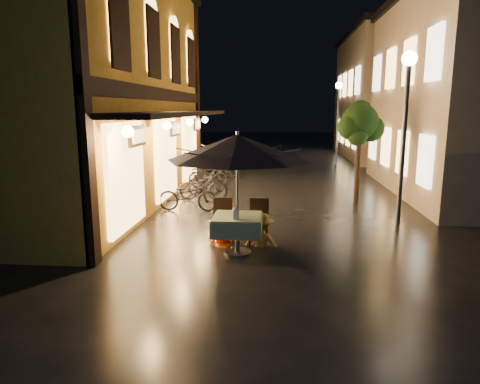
# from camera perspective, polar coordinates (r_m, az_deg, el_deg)

# --- Properties ---
(ground) EXTENTS (90.00, 90.00, 0.00)m
(ground) POSITION_cam_1_polar(r_m,az_deg,el_deg) (9.22, 5.13, -7.28)
(ground) COLOR black
(ground) RESTS_ON ground
(west_building) EXTENTS (5.90, 11.40, 7.40)m
(west_building) POSITION_cam_1_polar(r_m,az_deg,el_deg) (13.98, -19.48, 13.81)
(west_building) COLOR orange
(west_building) RESTS_ON ground
(east_building_far) EXTENTS (7.30, 10.30, 7.30)m
(east_building_far) POSITION_cam_1_polar(r_m,az_deg,el_deg) (27.80, 21.28, 11.91)
(east_building_far) COLOR #C3B49D
(east_building_far) RESTS_ON ground
(street_tree) EXTENTS (1.43, 1.20, 3.15)m
(street_tree) POSITION_cam_1_polar(r_m,az_deg,el_deg) (13.50, 15.75, 8.65)
(street_tree) COLOR black
(street_tree) RESTS_ON ground
(streetlamp_near) EXTENTS (0.36, 0.36, 4.23)m
(streetlamp_near) POSITION_cam_1_polar(r_m,az_deg,el_deg) (11.17, 21.25, 10.45)
(streetlamp_near) COLOR #59595E
(streetlamp_near) RESTS_ON ground
(streetlamp_far) EXTENTS (0.36, 0.36, 4.23)m
(streetlamp_far) POSITION_cam_1_polar(r_m,az_deg,el_deg) (22.95, 12.93, 10.85)
(streetlamp_far) COLOR #59595E
(streetlamp_far) RESTS_ON ground
(cafe_table) EXTENTS (0.99, 0.99, 0.78)m
(cafe_table) POSITION_cam_1_polar(r_m,az_deg,el_deg) (8.63, -0.35, -4.44)
(cafe_table) COLOR #59595E
(cafe_table) RESTS_ON ground
(patio_umbrella) EXTENTS (2.80, 2.80, 2.46)m
(patio_umbrella) POSITION_cam_1_polar(r_m,az_deg,el_deg) (8.35, -0.37, 5.95)
(patio_umbrella) COLOR #59595E
(patio_umbrella) RESTS_ON ground
(cafe_chair_left) EXTENTS (0.42, 0.42, 0.97)m
(cafe_chair_left) POSITION_cam_1_polar(r_m,az_deg,el_deg) (9.39, -2.36, -3.46)
(cafe_chair_left) COLOR black
(cafe_chair_left) RESTS_ON ground
(cafe_chair_right) EXTENTS (0.42, 0.42, 0.97)m
(cafe_chair_right) POSITION_cam_1_polar(r_m,az_deg,el_deg) (9.33, 2.53, -3.57)
(cafe_chair_right) COLOR black
(cafe_chair_right) RESTS_ON ground
(table_lantern) EXTENTS (0.16, 0.16, 0.25)m
(table_lantern) POSITION_cam_1_polar(r_m,az_deg,el_deg) (8.31, -0.52, -2.69)
(table_lantern) COLOR white
(table_lantern) RESTS_ON cafe_table
(person_orange) EXTENTS (0.78, 0.68, 1.38)m
(person_orange) POSITION_cam_1_polar(r_m,az_deg,el_deg) (9.18, -2.44, -2.83)
(person_orange) COLOR #F05B02
(person_orange) RESTS_ON ground
(person_yellow) EXTENTS (0.94, 0.61, 1.38)m
(person_yellow) POSITION_cam_1_polar(r_m,az_deg,el_deg) (9.11, 2.93, -2.97)
(person_yellow) COLOR yellow
(person_yellow) RESTS_ON ground
(bicycle_0) EXTENTS (1.72, 0.60, 0.90)m
(bicycle_0) POSITION_cam_1_polar(r_m,az_deg,el_deg) (12.31, -6.95, -0.45)
(bicycle_0) COLOR black
(bicycle_0) RESTS_ON ground
(bicycle_1) EXTENTS (1.56, 0.53, 0.93)m
(bicycle_1) POSITION_cam_1_polar(r_m,az_deg,el_deg) (13.68, -5.07, 0.79)
(bicycle_1) COLOR black
(bicycle_1) RESTS_ON ground
(bicycle_2) EXTENTS (1.61, 1.06, 0.80)m
(bicycle_2) POSITION_cam_1_polar(r_m,az_deg,el_deg) (14.13, -4.30, 0.87)
(bicycle_2) COLOR black
(bicycle_2) RESTS_ON ground
(bicycle_3) EXTENTS (1.57, 0.59, 0.92)m
(bicycle_3) POSITION_cam_1_polar(r_m,az_deg,el_deg) (15.83, -4.26, 2.19)
(bicycle_3) COLOR black
(bicycle_3) RESTS_ON ground
(bicycle_4) EXTENTS (1.81, 0.76, 0.93)m
(bicycle_4) POSITION_cam_1_polar(r_m,az_deg,el_deg) (16.72, -4.01, 2.68)
(bicycle_4) COLOR black
(bicycle_4) RESTS_ON ground
(bicycle_5) EXTENTS (1.69, 0.61, 0.99)m
(bicycle_5) POSITION_cam_1_polar(r_m,az_deg,el_deg) (18.12, -2.67, 3.46)
(bicycle_5) COLOR black
(bicycle_5) RESTS_ON ground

